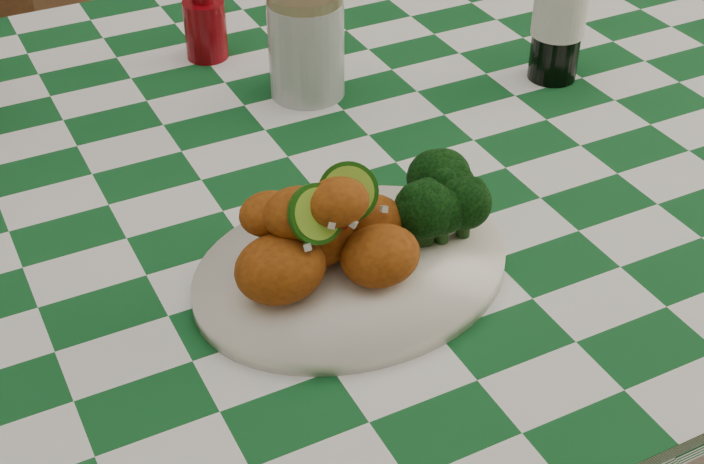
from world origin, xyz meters
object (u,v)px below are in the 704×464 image
plate (352,271)px  wooden_chair_right (313,61)px  ketchup_bottle (204,13)px  wooden_chair_left (8,187)px  fried_chicken_pile (333,226)px  mason_jar (306,44)px  dining_table (299,400)px

plate → wooden_chair_right: size_ratio=0.31×
ketchup_bottle → wooden_chair_left: 0.65m
plate → wooden_chair_left: (-0.22, 0.90, -0.39)m
plate → fried_chicken_pile: fried_chicken_pile is taller
fried_chicken_pile → mason_jar: 0.37m
wooden_chair_left → plate: bearing=-93.6°
plate → ketchup_bottle: ketchup_bottle is taller
ketchup_bottle → wooden_chair_left: bearing=122.3°
fried_chicken_pile → wooden_chair_left: bearing=102.4°
dining_table → wooden_chair_left: 0.73m
plate → ketchup_bottle: (0.04, 0.50, 0.05)m
dining_table → wooden_chair_right: wooden_chair_right is taller
ketchup_bottle → wooden_chair_right: bearing=51.4°
dining_table → wooden_chair_left: wooden_chair_left is taller
fried_chicken_pile → wooden_chair_right: wooden_chair_right is taller
mason_jar → wooden_chair_left: 0.79m
plate → wooden_chair_left: wooden_chair_left is taller
ketchup_bottle → wooden_chair_left: ketchup_bottle is taller
wooden_chair_right → mason_jar: bearing=-120.1°
mason_jar → plate: bearing=-108.4°
dining_table → ketchup_bottle: size_ratio=13.57×
plate → mason_jar: (0.12, 0.35, 0.06)m
plate → wooden_chair_right: 1.06m
dining_table → fried_chicken_pile: (-0.05, -0.22, 0.46)m
dining_table → plate: 0.46m
fried_chicken_pile → ketchup_bottle: size_ratio=1.28×
fried_chicken_pile → wooden_chair_right: 1.09m
mason_jar → wooden_chair_right: (0.28, 0.59, -0.36)m
dining_table → plate: size_ratio=5.37×
plate → ketchup_bottle: size_ratio=2.53×
fried_chicken_pile → ketchup_bottle: bearing=83.3°
dining_table → mason_jar: mason_jar is taller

